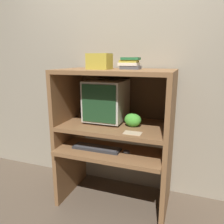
% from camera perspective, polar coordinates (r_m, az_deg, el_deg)
% --- Properties ---
extents(ground_plane, '(12.00, 12.00, 0.00)m').
position_cam_1_polar(ground_plane, '(2.21, -2.07, -26.03)').
color(ground_plane, brown).
extents(wall_back, '(6.00, 0.06, 2.60)m').
position_cam_1_polar(wall_back, '(2.34, 3.93, 10.89)').
color(wall_back, gray).
rests_on(wall_back, ground_plane).
extents(desk_base, '(1.05, 0.68, 0.61)m').
position_cam_1_polar(desk_base, '(2.19, 0.41, -13.96)').
color(desk_base, brown).
rests_on(desk_base, ground_plane).
extents(desk_monitor_shelf, '(1.05, 0.62, 0.21)m').
position_cam_1_polar(desk_monitor_shelf, '(2.09, 0.90, -4.29)').
color(desk_monitor_shelf, brown).
rests_on(desk_monitor_shelf, desk_base).
extents(hutch_upper, '(1.05, 0.62, 0.51)m').
position_cam_1_polar(hutch_upper, '(2.04, 1.25, 6.68)').
color(hutch_upper, brown).
rests_on(hutch_upper, desk_monitor_shelf).
extents(crt_monitor, '(0.36, 0.40, 0.40)m').
position_cam_1_polar(crt_monitor, '(2.13, -1.44, 3.06)').
color(crt_monitor, beige).
rests_on(crt_monitor, desk_monitor_shelf).
extents(keyboard, '(0.44, 0.13, 0.03)m').
position_cam_1_polar(keyboard, '(2.03, -4.03, -9.35)').
color(keyboard, '#2D2D30').
rests_on(keyboard, desk_base).
extents(mouse, '(0.07, 0.05, 0.03)m').
position_cam_1_polar(mouse, '(1.95, 3.81, -10.33)').
color(mouse, '#28282B').
rests_on(mouse, desk_base).
extents(snack_bag, '(0.15, 0.11, 0.13)m').
position_cam_1_polar(snack_bag, '(1.99, 5.44, -2.06)').
color(snack_bag, green).
rests_on(snack_bag, desk_monitor_shelf).
extents(book_stack, '(0.19, 0.14, 0.10)m').
position_cam_1_polar(book_stack, '(2.02, 4.68, 12.49)').
color(book_stack, '#4C4C51').
rests_on(book_stack, hutch_upper).
extents(paper_card, '(0.15, 0.10, 0.00)m').
position_cam_1_polar(paper_card, '(1.83, 5.40, -5.50)').
color(paper_card, '#CCB28C').
rests_on(paper_card, desk_monitor_shelf).
extents(storage_box, '(0.20, 0.17, 0.14)m').
position_cam_1_polar(storage_box, '(2.00, -3.29, 13.06)').
color(storage_box, gold).
rests_on(storage_box, hutch_upper).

